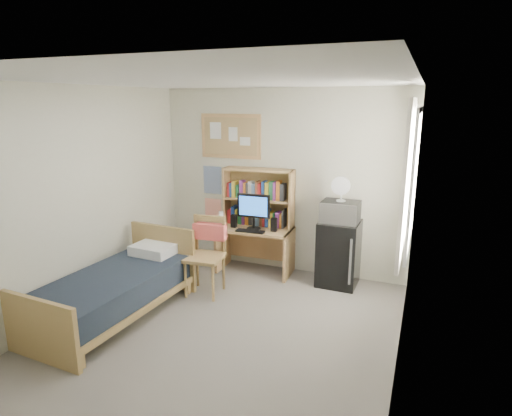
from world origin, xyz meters
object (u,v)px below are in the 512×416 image
at_px(monitor, 254,212).
at_px(desk_chair, 204,257).
at_px(mini_fridge, 339,253).
at_px(bed, 113,296).
at_px(desk_fan, 341,190).
at_px(bulletin_board, 231,136).
at_px(speaker_left, 234,221).
at_px(desk, 255,250).
at_px(speaker_right, 274,225).
at_px(microwave, 340,212).

bearing_deg(monitor, desk_chair, -113.21).
distance_m(mini_fridge, monitor, 1.29).
height_order(desk_chair, bed, desk_chair).
bearing_deg(desk_fan, bulletin_board, 171.43).
height_order(bed, desk_fan, desk_fan).
bearing_deg(speaker_left, mini_fridge, 1.16).
relative_size(bulletin_board, desk, 0.89).
xyz_separation_m(mini_fridge, speaker_left, (-1.50, -0.09, 0.31)).
xyz_separation_m(desk, speaker_right, (0.30, -0.05, 0.42)).
xyz_separation_m(speaker_left, desk_fan, (1.50, 0.07, 0.55)).
bearing_deg(mini_fridge, speaker_right, -174.73).
distance_m(bulletin_board, desk, 1.69).
bearing_deg(bed, monitor, 64.17).
distance_m(desk, microwave, 1.38).
bearing_deg(bulletin_board, desk_fan, -9.46).
relative_size(microwave, desk_fan, 1.60).
bearing_deg(bulletin_board, bed, -103.10).
bearing_deg(desk_fan, microwave, 0.00).
relative_size(mini_fridge, speaker_left, 4.86).
bearing_deg(speaker_right, speaker_left, 180.00).
xyz_separation_m(bed, speaker_left, (0.70, 1.79, 0.50)).
height_order(speaker_left, speaker_right, speaker_right).
relative_size(bed, speaker_left, 10.32).
bearing_deg(desk, desk_chair, -111.82).
bearing_deg(microwave, bulletin_board, 171.43).
distance_m(mini_fridge, microwave, 0.58).
bearing_deg(monitor, microwave, 0.50).
distance_m(mini_fridge, speaker_right, 0.95).
distance_m(bed, speaker_right, 2.29).
bearing_deg(microwave, bed, -138.73).
relative_size(mini_fridge, speaker_right, 4.71).
relative_size(desk, desk_chair, 1.06).
distance_m(bed, monitor, 2.16).
bearing_deg(bed, desk_chair, 57.75).
bearing_deg(speaker_right, desk_chair, -128.13).
height_order(desk, bed, desk).
relative_size(bulletin_board, mini_fridge, 1.07).
height_order(microwave, desk_fan, desk_fan).
xyz_separation_m(mini_fridge, desk_fan, (-0.00, -0.02, 0.87)).
xyz_separation_m(desk_chair, speaker_right, (0.62, 0.87, 0.25)).
bearing_deg(bed, bulletin_board, 79.98).
bearing_deg(speaker_left, desk, 11.31).
height_order(mini_fridge, speaker_right, mini_fridge).
height_order(bulletin_board, speaker_right, bulletin_board).
bearing_deg(desk, bed, -120.51).
distance_m(desk, speaker_right, 0.52).
bearing_deg(mini_fridge, desk_fan, -90.00).
distance_m(speaker_left, speaker_right, 0.60).
distance_m(desk, bed, 2.11).
distance_m(desk_chair, monitor, 1.00).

